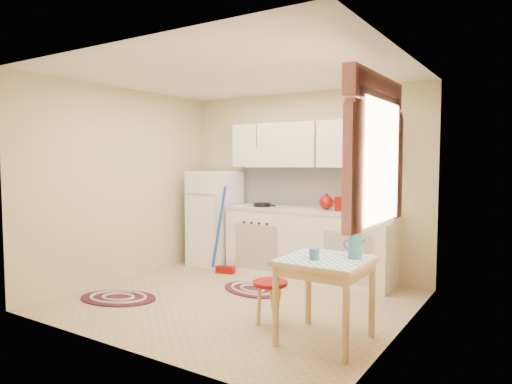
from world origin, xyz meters
TOP-DOWN VIEW (x-y plane):
  - room_shell at (0.16, 0.24)m, footprint 3.64×3.60m
  - fridge at (-1.27, 1.25)m, footprint 0.65×0.60m
  - broom at (-0.83, 0.90)m, footprint 0.30×0.18m
  - base_cabinets at (0.24, 1.30)m, footprint 2.25×0.60m
  - countertop at (0.24, 1.30)m, footprint 2.27×0.62m
  - frying_pan at (-0.45, 1.25)m, footprint 0.29×0.29m
  - red_kettle at (0.50, 1.30)m, footprint 0.26×0.25m
  - red_canister at (0.67, 1.30)m, footprint 0.14×0.14m
  - table at (1.31, -0.55)m, footprint 0.72×0.72m
  - stool at (0.71, -0.46)m, footprint 0.40×0.40m
  - coffee_pot at (1.53, -0.43)m, footprint 0.15×0.13m
  - mug at (1.25, -0.65)m, footprint 0.11×0.11m
  - rug_center at (-0.06, 0.41)m, footprint 0.95×0.77m
  - rug_left at (-1.16, -0.68)m, footprint 1.03×0.83m

SIDE VIEW (x-z plane):
  - rug_center at x=-0.06m, z-range 0.00..0.02m
  - rug_left at x=-1.16m, z-range 0.00..0.02m
  - stool at x=0.71m, z-range 0.00..0.42m
  - table at x=1.31m, z-range 0.00..0.72m
  - base_cabinets at x=0.24m, z-range 0.00..0.88m
  - broom at x=-0.83m, z-range 0.00..1.20m
  - fridge at x=-1.27m, z-range 0.00..1.40m
  - mug at x=1.25m, z-range 0.72..0.82m
  - coffee_pot at x=1.53m, z-range 0.72..1.02m
  - countertop at x=0.24m, z-range 0.88..0.92m
  - frying_pan at x=-0.45m, z-range 0.92..0.97m
  - red_canister at x=0.67m, z-range 0.92..1.08m
  - red_kettle at x=0.50m, z-range 0.92..1.12m
  - room_shell at x=0.16m, z-range 0.34..2.86m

